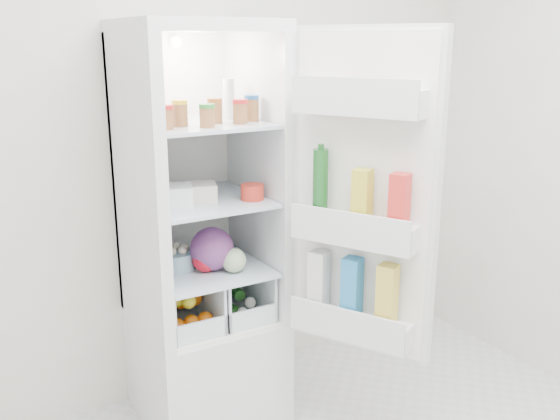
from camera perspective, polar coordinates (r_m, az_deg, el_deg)
room_walls at (r=1.75m, az=14.85°, el=10.57°), size 3.02×3.02×2.61m
refrigerator at (r=2.89m, az=-7.34°, el=-6.25°), size 0.60×0.60×1.80m
shelf_low at (r=2.81m, az=-6.88°, el=-5.25°), size 0.49×0.53×0.01m
shelf_mid at (r=2.71m, az=-7.09°, el=0.90°), size 0.49×0.53×0.02m
shelf_top at (r=2.65m, az=-7.32°, el=7.82°), size 0.49×0.53×0.02m
crisper_left at (r=2.81m, az=-9.10°, el=-8.15°), size 0.23×0.46×0.22m
crisper_right at (r=2.90m, az=-4.57°, el=-7.24°), size 0.23×0.46×0.22m
condiment_jars at (r=2.56m, az=-7.09°, el=8.70°), size 0.46×0.32×0.08m
squeeze_bottle at (r=2.73m, az=-4.70°, el=10.09°), size 0.05×0.05×0.17m
tub_white at (r=2.59m, az=-9.52°, el=1.28°), size 0.17×0.17×0.09m
tub_cream at (r=2.66m, az=-7.30°, el=1.61°), size 0.17×0.17×0.08m
tin_red at (r=2.67m, az=-2.55°, el=1.66°), size 0.13×0.13×0.07m
foil_tray at (r=2.66m, az=-10.42°, el=1.15°), size 0.19×0.15×0.04m
red_cabbage at (r=2.73m, az=-6.24°, el=-3.55°), size 0.19×0.19×0.19m
bell_pepper at (r=2.72m, az=-6.83°, el=-4.49°), size 0.11×0.11×0.11m
mushroom_bowl at (r=2.78m, az=-9.38°, el=-4.52°), size 0.17×0.17×0.08m
salad_bag at (r=2.70m, az=-4.24°, el=-4.61°), size 0.11×0.11×0.11m
citrus_pile at (r=2.79m, az=-8.89°, el=-8.83°), size 0.20×0.31×0.16m
veg_pile at (r=2.92m, az=-4.44°, el=-8.08°), size 0.16×0.30×0.10m
fridge_door at (r=2.47m, az=7.44°, el=0.44°), size 0.41×0.57×1.30m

